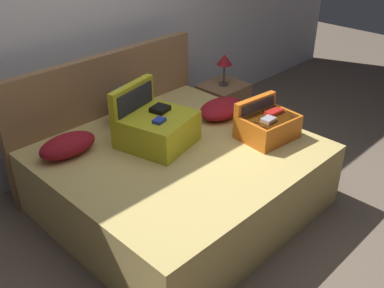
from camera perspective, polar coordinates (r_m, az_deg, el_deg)
name	(u,v)px	position (r m, az deg, el deg)	size (l,w,h in m)	color
ground_plane	(217,228)	(3.47, 3.21, -10.68)	(12.00, 12.00, 0.00)	#6B5B4C
back_wall	(76,19)	(4.04, -14.61, 15.21)	(8.00, 0.10, 2.60)	silver
bed	(180,179)	(3.53, -1.52, -4.43)	(1.89, 1.75, 0.53)	tan
headboard	(108,113)	(4.03, -10.68, 3.94)	(1.92, 0.08, 1.07)	olive
hard_case_large	(156,126)	(3.41, -4.63, 2.31)	(0.59, 0.61, 0.45)	gold
hard_case_medium	(268,124)	(3.55, 9.63, 2.47)	(0.46, 0.39, 0.29)	#D16619
duffel_bag	(130,105)	(3.82, -7.90, 4.95)	(0.45, 0.30, 0.33)	navy
pillow_near_headboard	(68,145)	(3.41, -15.60, -0.17)	(0.44, 0.25, 0.16)	maroon
pillow_center_head	(222,109)	(3.87, 3.80, 4.53)	(0.46, 0.31, 0.14)	maroon
nightstand	(223,108)	(4.68, 3.95, 4.57)	(0.44, 0.40, 0.53)	olive
table_lamp	(224,61)	(4.49, 4.17, 10.51)	(0.16, 0.16, 0.32)	#3F3833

